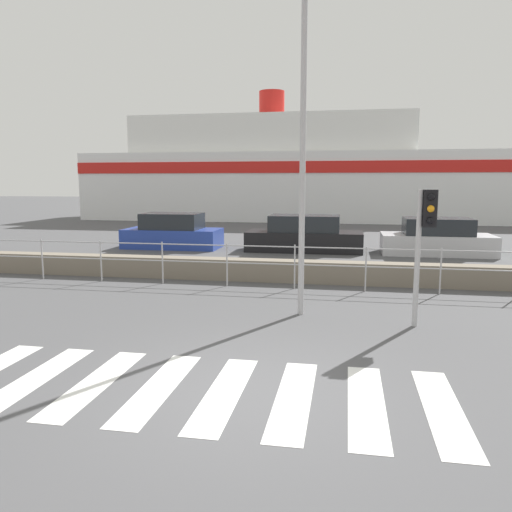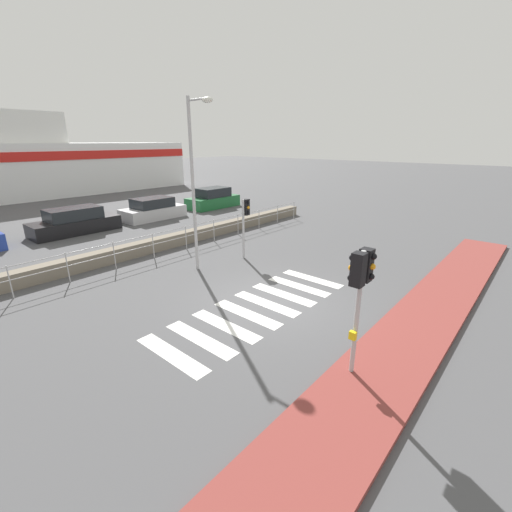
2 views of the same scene
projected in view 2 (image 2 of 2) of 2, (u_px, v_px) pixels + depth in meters
ground_plane at (271, 301)px, 10.96m from camera, size 160.00×160.00×0.00m
sidewalk_brick at (401, 347)px, 8.40m from camera, size 24.00×1.80×0.12m
crosswalk at (257, 308)px, 10.48m from camera, size 6.75×2.40×0.01m
seawall at (143, 248)px, 15.45m from camera, size 23.63×0.55×0.59m
harbor_fence at (153, 242)px, 14.77m from camera, size 21.31×0.04×1.13m
traffic_light_near at (361, 281)px, 6.78m from camera, size 0.58×0.41×2.87m
traffic_light_far at (245, 215)px, 14.50m from camera, size 0.34×0.32×2.57m
streetlamp at (196, 169)px, 12.36m from camera, size 0.32×1.27×6.35m
parked_car_black at (75, 222)px, 18.95m from camera, size 4.52×1.77×1.41m
parked_car_silver at (153, 210)px, 22.53m from camera, size 4.06×1.88×1.37m
parked_car_green at (213, 199)px, 26.32m from camera, size 4.12×1.86×1.50m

